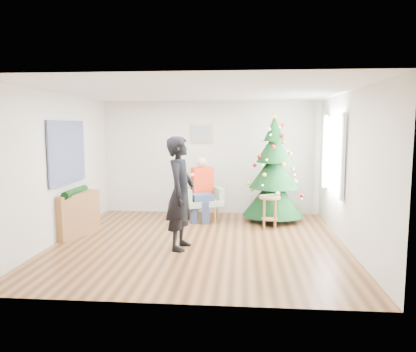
# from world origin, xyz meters

# --- Properties ---
(floor) EXTENTS (5.00, 5.00, 0.00)m
(floor) POSITION_xyz_m (0.00, 0.00, 0.00)
(floor) COLOR brown
(floor) RESTS_ON ground
(ceiling) EXTENTS (5.00, 5.00, 0.00)m
(ceiling) POSITION_xyz_m (0.00, 0.00, 2.60)
(ceiling) COLOR white
(ceiling) RESTS_ON wall_back
(wall_back) EXTENTS (5.00, 0.00, 5.00)m
(wall_back) POSITION_xyz_m (0.00, 2.50, 1.30)
(wall_back) COLOR silver
(wall_back) RESTS_ON floor
(wall_front) EXTENTS (5.00, 0.00, 5.00)m
(wall_front) POSITION_xyz_m (0.00, -2.50, 1.30)
(wall_front) COLOR silver
(wall_front) RESTS_ON floor
(wall_left) EXTENTS (0.00, 5.00, 5.00)m
(wall_left) POSITION_xyz_m (-2.50, 0.00, 1.30)
(wall_left) COLOR silver
(wall_left) RESTS_ON floor
(wall_right) EXTENTS (0.00, 5.00, 5.00)m
(wall_right) POSITION_xyz_m (2.50, 0.00, 1.30)
(wall_right) COLOR silver
(wall_right) RESTS_ON floor
(window_panel) EXTENTS (0.04, 1.30, 1.40)m
(window_panel) POSITION_xyz_m (2.47, 1.00, 1.50)
(window_panel) COLOR white
(window_panel) RESTS_ON wall_right
(curtains) EXTENTS (0.05, 1.75, 1.50)m
(curtains) POSITION_xyz_m (2.44, 1.00, 1.50)
(curtains) COLOR white
(curtains) RESTS_ON wall_right
(christmas_tree) EXTENTS (1.29, 1.29, 2.33)m
(christmas_tree) POSITION_xyz_m (1.40, 1.78, 1.05)
(christmas_tree) COLOR #3F2816
(christmas_tree) RESTS_ON floor
(stool) EXTENTS (0.43, 0.43, 0.64)m
(stool) POSITION_xyz_m (1.28, 1.10, 0.33)
(stool) COLOR brown
(stool) RESTS_ON floor
(laptop) EXTENTS (0.42, 0.39, 0.03)m
(laptop) POSITION_xyz_m (1.28, 1.10, 0.66)
(laptop) COLOR silver
(laptop) RESTS_ON stool
(armchair) EXTENTS (1.01, 1.00, 1.04)m
(armchair) POSITION_xyz_m (-0.16, 1.76, 0.39)
(armchair) COLOR #93AC8A
(armchair) RESTS_ON floor
(seated_person) EXTENTS (0.59, 0.74, 1.36)m
(seated_person) POSITION_xyz_m (-0.13, 1.71, 0.70)
(seated_person) COLOR navy
(seated_person) RESTS_ON armchair
(standing_man) EXTENTS (0.52, 0.73, 1.86)m
(standing_man) POSITION_xyz_m (-0.27, -0.37, 0.93)
(standing_man) COLOR black
(standing_man) RESTS_ON floor
(game_controller) EXTENTS (0.05, 0.13, 0.04)m
(game_controller) POSITION_xyz_m (-0.07, -0.40, 1.24)
(game_controller) COLOR white
(game_controller) RESTS_ON standing_man
(console) EXTENTS (0.62, 1.04, 0.80)m
(console) POSITION_xyz_m (-2.33, 0.27, 0.40)
(console) COLOR brown
(console) RESTS_ON floor
(garland) EXTENTS (0.14, 0.90, 0.14)m
(garland) POSITION_xyz_m (-2.33, 0.27, 0.82)
(garland) COLOR black
(garland) RESTS_ON console
(tapestry) EXTENTS (0.03, 1.50, 1.15)m
(tapestry) POSITION_xyz_m (-2.46, 0.30, 1.55)
(tapestry) COLOR black
(tapestry) RESTS_ON wall_left
(framed_picture) EXTENTS (0.52, 0.05, 0.42)m
(framed_picture) POSITION_xyz_m (-0.20, 2.46, 1.85)
(framed_picture) COLOR tan
(framed_picture) RESTS_ON wall_back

